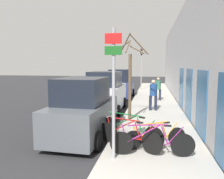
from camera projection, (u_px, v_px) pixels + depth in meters
name	position (u px, v px, depth m)	size (l,w,h in m)	color
ground_plane	(113.00, 109.00, 13.83)	(80.00, 80.00, 0.00)	#28282B
sidewalk_curb	(154.00, 102.00, 16.08)	(3.20, 32.00, 0.15)	#ADA89E
building_facade	(180.00, 59.00, 15.34)	(0.23, 32.00, 6.50)	#BCBCC1
signpost	(114.00, 88.00, 5.95)	(0.47, 0.11, 3.61)	#939399
bicycle_0	(152.00, 142.00, 6.30)	(2.44, 0.44, 0.95)	black
bicycle_1	(128.00, 135.00, 6.92)	(2.13, 1.17, 0.94)	black
bicycle_2	(155.00, 137.00, 6.92)	(1.94, 0.89, 0.84)	black
bicycle_3	(130.00, 130.00, 7.50)	(2.23, 1.41, 0.97)	black
parked_car_0	(83.00, 111.00, 8.34)	(2.12, 4.16, 2.30)	#51565B
parked_car_1	(106.00, 93.00, 13.16)	(2.12, 4.39, 2.39)	silver
parked_car_2	(121.00, 85.00, 18.61)	(2.10, 4.17, 2.41)	navy
pedestrian_near	(158.00, 87.00, 16.23)	(0.44, 0.38, 1.71)	#1E2338
pedestrian_far	(153.00, 93.00, 12.61)	(0.47, 0.40, 1.78)	#1E2338
street_tree	(130.00, 78.00, 10.40)	(1.82, 2.10, 4.13)	brown
traffic_light	(141.00, 63.00, 23.39)	(0.20, 0.30, 4.50)	#939399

